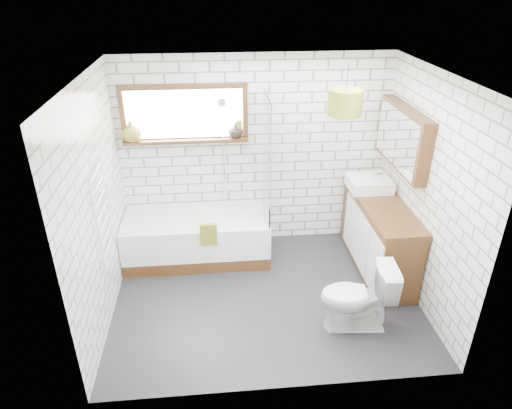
{
  "coord_description": "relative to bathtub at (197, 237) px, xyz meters",
  "views": [
    {
      "loc": [
        -0.51,
        -4.15,
        3.36
      ],
      "look_at": [
        -0.09,
        0.25,
        1.07
      ],
      "focal_mm": 32.0,
      "sensor_mm": 36.0,
      "label": 1
    }
  ],
  "objects": [
    {
      "name": "floor",
      "position": [
        0.78,
        -0.9,
        -0.3
      ],
      "size": [
        3.4,
        2.6,
        0.01
      ],
      "primitive_type": "cube",
      "color": "black",
      "rests_on": "ground"
    },
    {
      "name": "ceiling",
      "position": [
        0.78,
        -0.9,
        2.21
      ],
      "size": [
        3.4,
        2.6,
        0.01
      ],
      "primitive_type": "cube",
      "color": "white",
      "rests_on": "ground"
    },
    {
      "name": "wall_back",
      "position": [
        0.78,
        0.4,
        0.96
      ],
      "size": [
        3.4,
        0.01,
        2.5
      ],
      "primitive_type": "cube",
      "color": "white",
      "rests_on": "ground"
    },
    {
      "name": "wall_front",
      "position": [
        0.78,
        -2.21,
        0.96
      ],
      "size": [
        3.4,
        0.01,
        2.5
      ],
      "primitive_type": "cube",
      "color": "white",
      "rests_on": "ground"
    },
    {
      "name": "wall_left",
      "position": [
        -0.92,
        -0.9,
        0.96
      ],
      "size": [
        0.01,
        2.6,
        2.5
      ],
      "primitive_type": "cube",
      "color": "white",
      "rests_on": "ground"
    },
    {
      "name": "wall_right",
      "position": [
        2.49,
        -0.9,
        0.96
      ],
      "size": [
        0.01,
        2.6,
        2.5
      ],
      "primitive_type": "cube",
      "color": "white",
      "rests_on": "ground"
    },
    {
      "name": "window",
      "position": [
        -0.07,
        0.36,
        1.51
      ],
      "size": [
        1.52,
        0.16,
        0.68
      ],
      "primitive_type": "cube",
      "color": "#381F0F",
      "rests_on": "wall_back"
    },
    {
      "name": "towel_radiator",
      "position": [
        -0.88,
        -0.9,
        0.91
      ],
      "size": [
        0.06,
        0.52,
        1.0
      ],
      "primitive_type": "cube",
      "color": "white",
      "rests_on": "wall_left"
    },
    {
      "name": "mirror_cabinet",
      "position": [
        2.4,
        -0.3,
        1.36
      ],
      "size": [
        0.16,
        1.2,
        0.7
      ],
      "primitive_type": "cube",
      "color": "#381F0F",
      "rests_on": "wall_right"
    },
    {
      "name": "shower_riser",
      "position": [
        0.38,
        0.36,
        1.06
      ],
      "size": [
        0.02,
        0.02,
        1.3
      ],
      "primitive_type": "cylinder",
      "color": "silver",
      "rests_on": "wall_back"
    },
    {
      "name": "bathtub",
      "position": [
        0.0,
        0.0,
        0.0
      ],
      "size": [
        1.81,
        0.8,
        0.59
      ],
      "primitive_type": "cube",
      "color": "white",
      "rests_on": "floor"
    },
    {
      "name": "shower_screen",
      "position": [
        0.89,
        0.0,
        1.04
      ],
      "size": [
        0.02,
        0.72,
        1.5
      ],
      "primitive_type": "cube",
      "color": "white",
      "rests_on": "bathtub"
    },
    {
      "name": "towel_green",
      "position": [
        0.16,
        -0.4,
        0.27
      ],
      "size": [
        0.2,
        0.05,
        0.27
      ],
      "primitive_type": "cube",
      "color": "olive",
      "rests_on": "bathtub"
    },
    {
      "name": "towel_beige",
      "position": [
        0.16,
        -0.4,
        0.27
      ],
      "size": [
        0.18,
        0.04,
        0.23
      ],
      "primitive_type": "cube",
      "color": "tan",
      "rests_on": "bathtub"
    },
    {
      "name": "vanity",
      "position": [
        2.23,
        -0.44,
        0.16
      ],
      "size": [
        0.51,
        1.59,
        0.91
      ],
      "primitive_type": "cube",
      "color": "#381F0F",
      "rests_on": "floor"
    },
    {
      "name": "basin",
      "position": [
        2.17,
        -0.06,
        0.69
      ],
      "size": [
        0.51,
        0.44,
        0.15
      ],
      "primitive_type": "cube",
      "color": "white",
      "rests_on": "vanity"
    },
    {
      "name": "tap",
      "position": [
        2.33,
        -0.06,
        0.75
      ],
      "size": [
        0.04,
        0.04,
        0.16
      ],
      "primitive_type": "cylinder",
      "rotation": [
        0.0,
        0.0,
        0.27
      ],
      "color": "silver",
      "rests_on": "vanity"
    },
    {
      "name": "toilet",
      "position": [
        1.65,
        -1.48,
        0.08
      ],
      "size": [
        0.48,
        0.77,
        0.75
      ],
      "primitive_type": "imported",
      "rotation": [
        0.0,
        0.0,
        -1.66
      ],
      "color": "white",
      "rests_on": "floor"
    },
    {
      "name": "vase_olive",
      "position": [
        -0.72,
        0.33,
        1.31
      ],
      "size": [
        0.26,
        0.26,
        0.25
      ],
      "primitive_type": "imported",
      "rotation": [
        0.0,
        0.0,
        0.07
      ],
      "color": "olive",
      "rests_on": "window"
    },
    {
      "name": "vase_dark",
      "position": [
        0.54,
        0.33,
        1.28
      ],
      "size": [
        0.2,
        0.2,
        0.19
      ],
      "primitive_type": "imported",
      "rotation": [
        0.0,
        0.0,
        0.12
      ],
      "color": "black",
      "rests_on": "window"
    },
    {
      "name": "bottle",
      "position": [
        0.58,
        0.33,
        1.29
      ],
      "size": [
        0.08,
        0.08,
        0.21
      ],
      "primitive_type": "cylinder",
      "rotation": [
        0.0,
        0.0,
        -0.21
      ],
      "color": "olive",
      "rests_on": "window"
    },
    {
      "name": "pendant",
      "position": [
        1.67,
        -0.39,
        1.81
      ],
      "size": [
        0.37,
        0.37,
        0.27
      ],
      "primitive_type": "cylinder",
      "color": "olive",
      "rests_on": "ceiling"
    }
  ]
}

